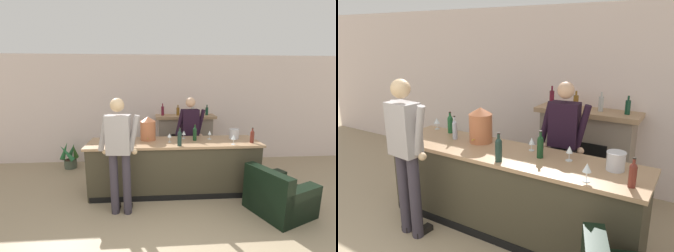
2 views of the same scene
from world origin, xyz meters
TOP-DOWN VIEW (x-y plane):
  - wall_back_panel at (0.00, 4.08)m, footprint 12.00×0.07m
  - bar_counter at (0.21, 2.27)m, footprint 3.16×0.79m
  - fireplace_stone at (0.64, 3.82)m, footprint 1.50×0.52m
  - potted_plant_corner at (-2.22, 3.62)m, footprint 0.41×0.43m
  - person_customer at (-0.70, 1.58)m, footprint 0.66×0.33m
  - person_bartender at (0.62, 2.94)m, footprint 0.66×0.33m
  - copper_dispenser at (-0.28, 2.42)m, footprint 0.30×0.33m
  - ice_bucket_steel at (1.40, 2.39)m, footprint 0.19×0.19m
  - wine_bottle_port_short at (-0.87, 2.52)m, footprint 0.07×0.07m
  - wine_bottle_rose_blush at (0.28, 1.97)m, footprint 0.08×0.08m
  - wine_bottle_merlot_tall at (0.60, 2.30)m, footprint 0.07×0.07m
  - wine_bottle_chardonnay_pale at (-0.63, 2.34)m, footprint 0.06×0.06m
  - wine_bottle_riesling_slim at (1.62, 2.08)m, footprint 0.07×0.07m
  - wine_glass_front_right at (0.91, 2.39)m, footprint 0.08×0.08m
  - wine_glass_near_bucket at (1.24, 1.98)m, footprint 0.08×0.08m
  - wine_glass_mid_counter at (-1.16, 2.56)m, footprint 0.09×0.09m
  - wine_glass_front_left at (0.12, 2.22)m, footprint 0.08×0.08m
  - wine_glass_by_dispenser at (0.42, 2.46)m, footprint 0.08×0.08m

SIDE VIEW (x-z plane):
  - potted_plant_corner at x=-2.22m, z-range -0.04..0.60m
  - bar_counter at x=0.21m, z-range 0.00..1.00m
  - fireplace_stone at x=0.64m, z-range -0.14..1.42m
  - person_bartender at x=0.62m, z-range 0.10..1.86m
  - person_customer at x=-0.70m, z-range 0.11..1.97m
  - ice_bucket_steel at x=1.40m, z-range 1.00..1.19m
  - wine_glass_by_dispenser at x=0.42m, z-range 1.03..1.19m
  - wine_glass_mid_counter at x=-1.16m, z-range 1.03..1.19m
  - wine_glass_front_right at x=0.91m, z-range 1.03..1.20m
  - wine_glass_front_left at x=0.12m, z-range 1.03..1.20m
  - wine_bottle_riesling_slim at x=1.62m, z-range 0.98..1.26m
  - wine_glass_near_bucket at x=1.24m, z-range 1.04..1.22m
  - wine_bottle_port_short at x=-0.87m, z-range 0.98..1.28m
  - wine_bottle_chardonnay_pale at x=-0.63m, z-range 0.98..1.29m
  - wine_bottle_merlot_tall at x=0.60m, z-range 0.98..1.29m
  - wine_bottle_rose_blush at x=0.28m, z-range 0.98..1.30m
  - copper_dispenser at x=-0.28m, z-range 1.00..1.45m
  - wall_back_panel at x=0.00m, z-range 0.00..2.75m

